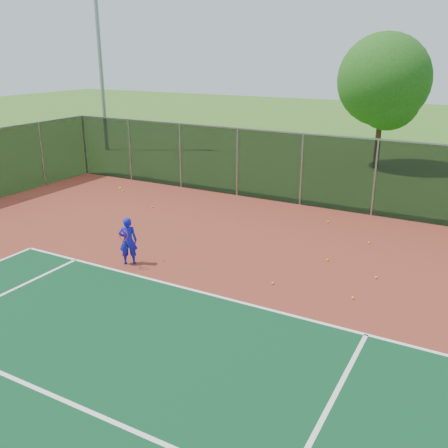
# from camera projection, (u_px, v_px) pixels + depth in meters

# --- Properties ---
(ground) EXTENTS (120.00, 120.00, 0.00)m
(ground) POSITION_uv_depth(u_px,v_px,m) (227.00, 381.00, 9.85)
(ground) COLOR #33631C
(ground) RESTS_ON ground
(court_apron) EXTENTS (30.00, 20.00, 0.02)m
(court_apron) POSITION_uv_depth(u_px,v_px,m) (268.00, 333.00, 11.50)
(court_apron) COLOR maroon
(court_apron) RESTS_ON ground
(fence_back) EXTENTS (30.00, 0.06, 3.03)m
(fence_back) POSITION_uv_depth(u_px,v_px,m) (375.00, 177.00, 19.27)
(fence_back) COLOR black
(fence_back) RESTS_ON court_apron
(tennis_player) EXTENTS (0.65, 0.71, 2.36)m
(tennis_player) POSITION_uv_depth(u_px,v_px,m) (128.00, 241.00, 15.01)
(tennis_player) COLOR #1516C5
(tennis_player) RESTS_ON court_apron
(practice_ball_0) EXTENTS (0.07, 0.07, 0.07)m
(practice_ball_0) POSITION_uv_depth(u_px,v_px,m) (273.00, 283.00, 13.88)
(practice_ball_0) COLOR yellow
(practice_ball_0) RESTS_ON court_apron
(practice_ball_1) EXTENTS (0.07, 0.07, 0.07)m
(practice_ball_1) POSITION_uv_depth(u_px,v_px,m) (376.00, 277.00, 14.24)
(practice_ball_1) COLOR yellow
(practice_ball_1) RESTS_ON court_apron
(practice_ball_2) EXTENTS (0.07, 0.07, 0.07)m
(practice_ball_2) POSITION_uv_depth(u_px,v_px,m) (369.00, 243.00, 16.82)
(practice_ball_2) COLOR yellow
(practice_ball_2) RESTS_ON court_apron
(practice_ball_3) EXTENTS (0.07, 0.07, 0.07)m
(practice_ball_3) POSITION_uv_depth(u_px,v_px,m) (328.00, 260.00, 15.44)
(practice_ball_3) COLOR yellow
(practice_ball_3) RESTS_ON court_apron
(practice_ball_4) EXTENTS (0.07, 0.07, 0.07)m
(practice_ball_4) POSITION_uv_depth(u_px,v_px,m) (353.00, 298.00, 13.06)
(practice_ball_4) COLOR yellow
(practice_ball_4) RESTS_ON court_apron
(practice_ball_5) EXTENTS (0.07, 0.07, 0.07)m
(practice_ball_5) POSITION_uv_depth(u_px,v_px,m) (328.00, 222.00, 18.89)
(practice_ball_5) COLOR yellow
(practice_ball_5) RESTS_ON court_apron
(practice_ball_6) EXTENTS (0.07, 0.07, 0.07)m
(practice_ball_6) POSITION_uv_depth(u_px,v_px,m) (123.00, 191.00, 23.03)
(practice_ball_6) COLOR yellow
(practice_ball_6) RESTS_ON court_apron
(practice_ball_7) EXTENTS (0.07, 0.07, 0.07)m
(practice_ball_7) POSITION_uv_depth(u_px,v_px,m) (152.00, 207.00, 20.69)
(practice_ball_7) COLOR yellow
(practice_ball_7) RESTS_ON court_apron
(floodlight_nw) EXTENTS (0.90, 0.40, 12.96)m
(floodlight_nw) POSITION_uv_depth(u_px,v_px,m) (98.00, 32.00, 30.52)
(floodlight_nw) COLOR gray
(floodlight_nw) RESTS_ON ground
(tree_back_left) EXTENTS (4.89, 4.89, 7.18)m
(tree_back_left) POSITION_uv_depth(u_px,v_px,m) (385.00, 84.00, 26.37)
(tree_back_left) COLOR #3A2515
(tree_back_left) RESTS_ON ground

